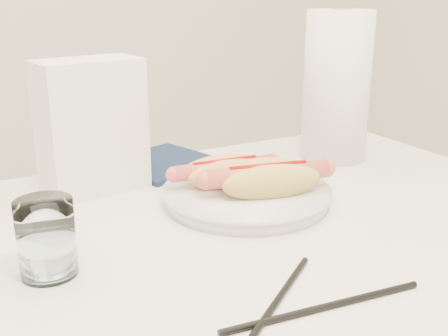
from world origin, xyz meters
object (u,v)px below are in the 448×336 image
hotdog_left (225,172)px  hotdog_right (268,179)px  table (199,294)px  plate (246,197)px  napkin_box (92,127)px  water_glass (46,238)px  paper_towel_roll (337,86)px

hotdog_left → hotdog_right: 0.08m
table → hotdog_right: (0.16, 0.08, 0.10)m
plate → napkin_box: napkin_box is taller
hotdog_right → water_glass: (-0.33, -0.05, 0.00)m
plate → hotdog_left: 0.05m
hotdog_left → plate: bearing=-59.9°
table → napkin_box: (-0.05, 0.28, 0.16)m
table → water_glass: water_glass is taller
plate → hotdog_right: bearing=-58.7°
water_glass → napkin_box: bearing=62.9°
table → napkin_box: size_ratio=5.71×
table → paper_towel_roll: 0.51m
hotdog_left → hotdog_right: (0.04, -0.07, 0.00)m
hotdog_left → table: bearing=-123.2°
plate → water_glass: water_glass is taller
paper_towel_roll → napkin_box: bearing=174.0°
napkin_box → water_glass: bearing=-125.4°
table → hotdog_left: 0.22m
plate → hotdog_right: hotdog_right is taller
water_glass → napkin_box: napkin_box is taller
table → plate: bearing=39.2°
plate → napkin_box: size_ratio=1.18×
table → hotdog_left: bearing=51.1°
table → plate: plate is taller
napkin_box → hotdog_left: bearing=-46.8°
hotdog_right → paper_towel_roll: (0.25, 0.15, 0.09)m
table → water_glass: size_ratio=13.25×
table → hotdog_right: size_ratio=6.30×
paper_towel_roll → table: bearing=-149.8°
paper_towel_roll → water_glass: bearing=-160.8°
hotdog_right → paper_towel_roll: 0.31m
table → water_glass: 0.21m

